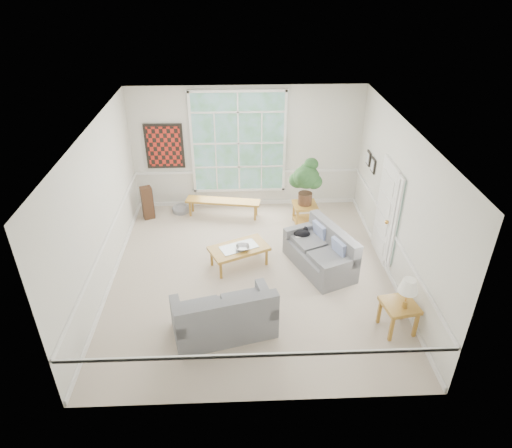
{
  "coord_description": "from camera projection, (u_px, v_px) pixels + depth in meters",
  "views": [
    {
      "loc": [
        -0.22,
        -7.31,
        5.52
      ],
      "look_at": [
        0.1,
        0.2,
        1.05
      ],
      "focal_mm": 32.0,
      "sensor_mm": 36.0,
      "label": 1
    }
  ],
  "objects": [
    {
      "name": "loveseat_right",
      "position": [
        320.0,
        249.0,
        9.1
      ],
      "size": [
        1.38,
        1.78,
        0.86
      ],
      "primitive_type": "cube",
      "rotation": [
        0.0,
        0.0,
        0.4
      ],
      "color": "slate",
      "rests_on": "floor"
    },
    {
      "name": "entry_door",
      "position": [
        384.0,
        211.0,
        9.18
      ],
      "size": [
        0.08,
        0.9,
        2.1
      ],
      "primitive_type": "cube",
      "color": "white",
      "rests_on": "floor"
    },
    {
      "name": "wall_left",
      "position": [
        99.0,
        212.0,
        8.24
      ],
      "size": [
        0.02,
        6.0,
        3.0
      ],
      "primitive_type": "cube",
      "color": "silver",
      "rests_on": "ground"
    },
    {
      "name": "table_lamp",
      "position": [
        407.0,
        294.0,
        7.29
      ],
      "size": [
        0.37,
        0.37,
        0.55
      ],
      "primitive_type": null,
      "rotation": [
        0.0,
        0.0,
        -0.17
      ],
      "color": "silver",
      "rests_on": "side_table"
    },
    {
      "name": "ceiling",
      "position": [
        251.0,
        130.0,
        7.57
      ],
      "size": [
        5.5,
        6.0,
        0.02
      ],
      "primitive_type": "cube",
      "color": "white",
      "rests_on": "ground"
    },
    {
      "name": "wall_back",
      "position": [
        247.0,
        148.0,
        10.92
      ],
      "size": [
        5.5,
        0.02,
        3.0
      ],
      "primitive_type": "cube",
      "color": "silver",
      "rests_on": "ground"
    },
    {
      "name": "wall_frame_near",
      "position": [
        373.0,
        165.0,
        9.92
      ],
      "size": [
        0.04,
        0.26,
        0.32
      ],
      "primitive_type": "cube",
      "color": "black",
      "rests_on": "wall_right"
    },
    {
      "name": "window_bench",
      "position": [
        223.0,
        208.0,
        11.05
      ],
      "size": [
        1.82,
        0.64,
        0.42
      ],
      "primitive_type": "cube",
      "rotation": [
        0.0,
        0.0,
        -0.17
      ],
      "color": "olive",
      "rests_on": "floor"
    },
    {
      "name": "wall_right",
      "position": [
        399.0,
        206.0,
        8.44
      ],
      "size": [
        0.02,
        6.0,
        3.0
      ],
      "primitive_type": "cube",
      "color": "silver",
      "rests_on": "ground"
    },
    {
      "name": "floor_speaker",
      "position": [
        147.0,
        203.0,
        10.85
      ],
      "size": [
        0.31,
        0.28,
        0.82
      ],
      "primitive_type": "cube",
      "rotation": [
        0.0,
        0.0,
        0.39
      ],
      "color": "#412818",
      "rests_on": "floor"
    },
    {
      "name": "coffee_table",
      "position": [
        239.0,
        256.0,
        9.28
      ],
      "size": [
        1.31,
        1.05,
        0.43
      ],
      "primitive_type": "cube",
      "rotation": [
        0.0,
        0.0,
        0.42
      ],
      "color": "olive",
      "rests_on": "floor"
    },
    {
      "name": "wall_front",
      "position": [
        259.0,
        323.0,
        5.76
      ],
      "size": [
        5.5,
        0.02,
        3.0
      ],
      "primitive_type": "cube",
      "color": "silver",
      "rests_on": "ground"
    },
    {
      "name": "loveseat_front",
      "position": [
        223.0,
        310.0,
        7.52
      ],
      "size": [
        1.82,
        1.24,
        0.9
      ],
      "primitive_type": "cube",
      "rotation": [
        0.0,
        0.0,
        0.25
      ],
      "color": "slate",
      "rests_on": "floor"
    },
    {
      "name": "floor",
      "position": [
        251.0,
        275.0,
        9.11
      ],
      "size": [
        5.5,
        6.0,
        0.01
      ],
      "primitive_type": "cube",
      "color": "#B5A493",
      "rests_on": "ground"
    },
    {
      "name": "pewter_bowl",
      "position": [
        243.0,
        247.0,
        9.09
      ],
      "size": [
        0.36,
        0.36,
        0.08
      ],
      "primitive_type": "imported",
      "rotation": [
        0.0,
        0.0,
        0.03
      ],
      "color": "#A2A2A7",
      "rests_on": "coffee_table"
    },
    {
      "name": "cat",
      "position": [
        302.0,
        233.0,
        9.46
      ],
      "size": [
        0.42,
        0.37,
        0.16
      ],
      "primitive_type": "ellipsoid",
      "rotation": [
        0.0,
        0.0,
        0.47
      ],
      "color": "black",
      "rests_on": "loveseat_right"
    },
    {
      "name": "door_sidelight",
      "position": [
        395.0,
        223.0,
        8.59
      ],
      "size": [
        0.08,
        0.26,
        1.9
      ],
      "primitive_type": "cube",
      "color": "white",
      "rests_on": "wall_right"
    },
    {
      "name": "wall_art",
      "position": [
        164.0,
        146.0,
        10.75
      ],
      "size": [
        0.9,
        0.06,
        1.1
      ],
      "primitive_type": "cube",
      "color": "maroon",
      "rests_on": "wall_back"
    },
    {
      "name": "houseplant",
      "position": [
        306.0,
        182.0,
        10.26
      ],
      "size": [
        0.73,
        0.73,
        1.1
      ],
      "primitive_type": null,
      "rotation": [
        0.0,
        0.0,
        0.15
      ],
      "color": "#254A22",
      "rests_on": "end_table"
    },
    {
      "name": "pet_bed",
      "position": [
        181.0,
        209.0,
        11.29
      ],
      "size": [
        0.55,
        0.55,
        0.13
      ],
      "primitive_type": "cylinder",
      "rotation": [
        0.0,
        0.0,
        0.3
      ],
      "color": "gray",
      "rests_on": "floor"
    },
    {
      "name": "wall_frame_far",
      "position": [
        368.0,
        158.0,
        10.26
      ],
      "size": [
        0.04,
        0.26,
        0.32
      ],
      "primitive_type": "cube",
      "color": "black",
      "rests_on": "wall_right"
    },
    {
      "name": "end_table",
      "position": [
        304.0,
        214.0,
        10.66
      ],
      "size": [
        0.57,
        0.57,
        0.54
      ],
      "primitive_type": "cube",
      "rotation": [
        0.0,
        0.0,
        0.07
      ],
      "color": "olive",
      "rests_on": "floor"
    },
    {
      "name": "window_back",
      "position": [
        238.0,
        143.0,
        10.8
      ],
      "size": [
        2.3,
        0.08,
        2.4
      ],
      "primitive_type": "cube",
      "color": "white",
      "rests_on": "wall_back"
    },
    {
      "name": "side_table",
      "position": [
        397.0,
        317.0,
        7.64
      ],
      "size": [
        0.64,
        0.64,
        0.56
      ],
      "primitive_type": "cube",
      "rotation": [
        0.0,
        0.0,
        0.18
      ],
      "color": "olive",
      "rests_on": "floor"
    }
  ]
}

